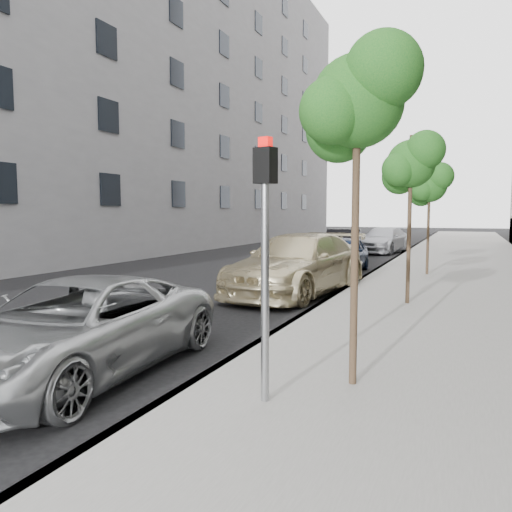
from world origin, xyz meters
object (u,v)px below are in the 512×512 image
Objects in this scene: suv at (297,264)px; sedan_rear at (383,240)px; minivan at (76,328)px; tree_near at (359,102)px; signal_pole at (265,239)px; sedan_blue at (343,254)px; tree_far at (430,185)px; sedan_black at (343,245)px; tree_mid at (412,164)px.

sedan_rear is at bearing 97.96° from suv.
tree_near is at bearing 9.07° from minivan.
tree_near is 2.19m from signal_pole.
suv is (-3.33, 7.59, -2.95)m from tree_near.
sedan_blue is 10.80m from sedan_rear.
tree_near is 0.85× the size of sedan_rear.
sedan_rear is at bearing 106.68° from tree_far.
sedan_black is (-0.53, 19.45, 0.07)m from minivan.
tree_far is 7.67m from sedan_black.
signal_pole reaches higher than sedan_black.
signal_pole is at bearing -75.30° from sedan_rear.
tree_far is at bearing 99.65° from signal_pole.
tree_far is 14.12m from signal_pole.
minivan is (-3.11, 0.18, -1.40)m from signal_pole.
sedan_rear is (-2.49, 25.28, -1.35)m from signal_pole.
tree_far is 1.30× the size of signal_pole.
sedan_black is at bearing -92.43° from sedan_rear.
tree_near reaches higher than tree_far.
sedan_rear reaches higher than sedan_blue.
tree_mid is 0.69× the size of suv.
tree_near is 14.19m from sedan_blue.
tree_near reaches higher than suv.
tree_far is 0.79× the size of minivan.
suv is at bearing -121.59° from tree_far.
signal_pole is at bearing -93.60° from tree_far.
tree_near reaches higher than sedan_blue.
sedan_black is 5.76m from sedan_rear.
tree_mid is at bearing -90.00° from tree_far.
sedan_black reaches higher than minivan.
tree_mid is at bearing -67.45° from sedan_blue.
tree_far is 4.31m from sedan_blue.
sedan_rear is (-3.37, 24.25, -3.07)m from tree_near.
sedan_black reaches higher than sedan_blue.
sedan_black is (-4.52, 12.10, -2.84)m from tree_mid.
tree_far is at bearing 66.22° from suv.
tree_near is 0.86× the size of minivan.
sedan_blue is 0.82× the size of sedan_rear.
sedan_blue is 5.30m from sedan_black.
suv is at bearing 161.84° from tree_mid.
tree_mid reaches higher than tree_far.
tree_far is 12.04m from sedan_rear.
minivan is at bearing -82.34° from sedan_rear.
sedan_blue is at bearing -80.69° from sedan_rear.
minivan is (-3.99, -13.85, -2.72)m from tree_far.
suv reaches higher than sedan_rear.
tree_mid is 0.81× the size of sedan_rear.
tree_near is 13.01m from tree_far.
sedan_blue is at bearing -84.86° from sedan_black.
signal_pole is (-0.88, -1.03, -1.72)m from tree_near.
suv reaches higher than sedan_blue.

